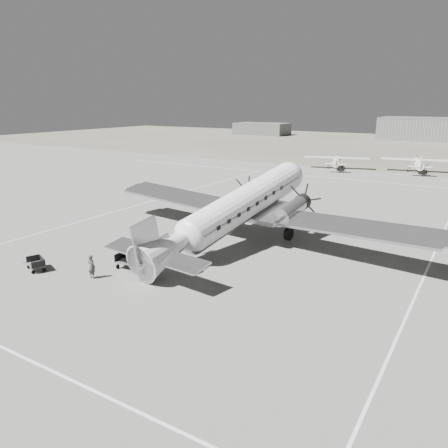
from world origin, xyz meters
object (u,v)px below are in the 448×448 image
at_px(dc3_airliner, 237,210).
at_px(light_plane_left, 336,162).
at_px(baggage_cart_far, 36,264).
at_px(light_plane_right, 418,165).
at_px(baggage_cart_near, 129,261).
at_px(shed_secondary, 262,129).
at_px(ground_crew, 92,267).
at_px(ramp_agent, 143,253).
at_px(passenger, 176,241).

distance_m(dc3_airliner, light_plane_left, 44.66).
height_order(dc3_airliner, baggage_cart_far, dc3_airliner).
distance_m(dc3_airliner, baggage_cart_far, 15.02).
distance_m(light_plane_right, baggage_cart_near, 56.83).
relative_size(shed_secondary, baggage_cart_far, 11.76).
height_order(ground_crew, ramp_agent, ground_crew).
bearing_deg(shed_secondary, ramp_agent, -67.03).
xyz_separation_m(shed_secondary, passenger, (50.05, -113.83, -1.23)).
height_order(light_plane_right, baggage_cart_far, light_plane_right).
relative_size(dc3_airliner, passenger, 19.31).
xyz_separation_m(baggage_cart_near, baggage_cart_far, (-5.14, -3.55, -0.07)).
bearing_deg(light_plane_left, shed_secondary, 110.06).
relative_size(shed_secondary, dc3_airliner, 0.60).
bearing_deg(baggage_cart_far, light_plane_left, 109.26).
xyz_separation_m(dc3_airliner, ramp_agent, (-3.60, -7.05, -2.08)).
bearing_deg(shed_secondary, baggage_cart_far, -70.01).
height_order(dc3_airliner, ground_crew, dc3_airliner).
distance_m(dc3_airliner, passenger, 5.32).
height_order(light_plane_left, light_plane_right, light_plane_right).
bearing_deg(baggage_cart_near, ramp_agent, 77.97).
xyz_separation_m(light_plane_left, ground_crew, (1.38, -55.06, -0.35)).
height_order(light_plane_left, baggage_cart_near, light_plane_left).
bearing_deg(baggage_cart_near, dc3_airliner, 60.27).
relative_size(baggage_cart_far, passenger, 0.99).
height_order(baggage_cart_near, baggage_cart_far, baggage_cart_near).
relative_size(shed_secondary, ground_crew, 11.46).
xyz_separation_m(dc3_airliner, light_plane_left, (-5.97, 44.22, -1.71)).
height_order(shed_secondary, dc3_airliner, dc3_airliner).
xyz_separation_m(dc3_airliner, light_plane_right, (6.39, 47.60, -1.66)).
relative_size(baggage_cart_near, baggage_cart_far, 1.17).
height_order(baggage_cart_far, ramp_agent, ramp_agent).
relative_size(baggage_cart_far, ramp_agent, 0.99).
bearing_deg(ground_crew, baggage_cart_near, -107.95).
bearing_deg(baggage_cart_far, ground_crew, 35.58).
height_order(dc3_airliner, passenger, dc3_airliner).
relative_size(shed_secondary, light_plane_right, 1.57).
bearing_deg(shed_secondary, light_plane_left, -54.33).
distance_m(light_plane_left, baggage_cart_far, 56.16).
bearing_deg(baggage_cart_far, light_plane_right, 97.84).
distance_m(shed_secondary, ground_crew, 130.41).
distance_m(light_plane_right, ground_crew, 59.46).
distance_m(light_plane_right, passenger, 52.19).
bearing_deg(ground_crew, dc3_airliner, -112.62).
bearing_deg(ramp_agent, light_plane_left, 2.63).
bearing_deg(ground_crew, light_plane_left, -88.25).
distance_m(baggage_cart_near, baggage_cart_far, 6.25).
xyz_separation_m(light_plane_left, baggage_cart_near, (2.22, -52.53, -0.63)).
xyz_separation_m(light_plane_left, light_plane_right, (12.35, 3.38, 0.05)).
height_order(light_plane_right, ground_crew, light_plane_right).
bearing_deg(baggage_cart_near, baggage_cart_far, -150.84).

